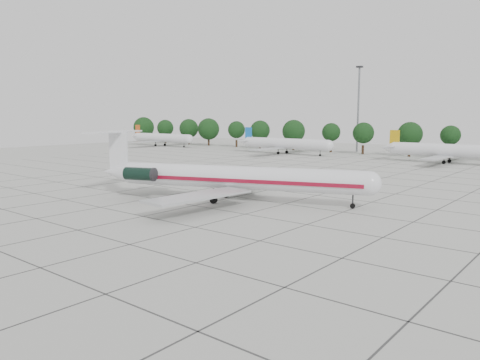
{
  "coord_description": "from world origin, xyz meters",
  "views": [
    {
      "loc": [
        32.05,
        -40.24,
        11.05
      ],
      "look_at": [
        -2.2,
        1.76,
        3.5
      ],
      "focal_mm": 35.0,
      "sensor_mm": 36.0,
      "label": 1
    }
  ],
  "objects_px": {
    "bg_airliner_c": "(451,151)",
    "main_airliner": "(224,177)",
    "bg_airliner_a": "(162,138)",
    "bg_airliner_b": "(285,144)",
    "floodlight_mast": "(358,104)"
  },
  "relations": [
    {
      "from": "bg_airliner_a",
      "to": "main_airliner",
      "type": "bearing_deg",
      "value": -37.21
    },
    {
      "from": "bg_airliner_b",
      "to": "bg_airliner_c",
      "type": "relative_size",
      "value": 1.0
    },
    {
      "from": "main_airliner",
      "to": "bg_airliner_b",
      "type": "distance_m",
      "value": 74.68
    },
    {
      "from": "floodlight_mast",
      "to": "bg_airliner_b",
      "type": "bearing_deg",
      "value": -120.03
    },
    {
      "from": "bg_airliner_a",
      "to": "floodlight_mast",
      "type": "relative_size",
      "value": 1.11
    },
    {
      "from": "bg_airliner_a",
      "to": "bg_airliner_b",
      "type": "bearing_deg",
      "value": -0.79
    },
    {
      "from": "bg_airliner_c",
      "to": "floodlight_mast",
      "type": "xyz_separation_m",
      "value": [
        -32.07,
        19.12,
        11.37
      ]
    },
    {
      "from": "bg_airliner_c",
      "to": "main_airliner",
      "type": "bearing_deg",
      "value": -97.94
    },
    {
      "from": "bg_airliner_b",
      "to": "bg_airliner_c",
      "type": "distance_m",
      "value": 44.24
    },
    {
      "from": "bg_airliner_a",
      "to": "bg_airliner_c",
      "type": "relative_size",
      "value": 1.0
    },
    {
      "from": "bg_airliner_c",
      "to": "floodlight_mast",
      "type": "height_order",
      "value": "floodlight_mast"
    },
    {
      "from": "main_airliner",
      "to": "bg_airliner_b",
      "type": "xyz_separation_m",
      "value": [
        -34.72,
        66.12,
        -0.23
      ]
    },
    {
      "from": "bg_airliner_c",
      "to": "floodlight_mast",
      "type": "distance_m",
      "value": 39.03
    },
    {
      "from": "bg_airliner_a",
      "to": "floodlight_mast",
      "type": "bearing_deg",
      "value": 17.19
    },
    {
      "from": "bg_airliner_c",
      "to": "floodlight_mast",
      "type": "bearing_deg",
      "value": 149.2
    }
  ]
}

